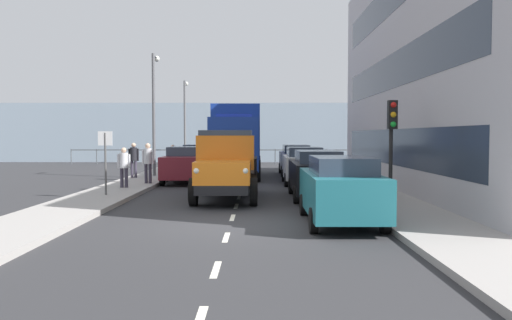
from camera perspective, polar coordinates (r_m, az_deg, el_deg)
The scene contains 23 objects.
ground_plane at distance 21.53m, azimuth -1.61°, elevation -3.29°, with size 80.00×80.00×0.00m, color #2D2D30.
sidewalk_left at distance 21.91m, azimuth 11.27°, elevation -3.04°, with size 2.26×39.12×0.15m, color #9E9993.
sidewalk_right at distance 22.23m, azimuth -14.29°, elevation -2.99°, with size 2.26×39.12×0.15m, color #9E9993.
road_centreline_markings at distance 20.60m, azimuth -1.69°, elevation -3.55°, with size 0.12×34.76×0.01m.
building_terrace at distance 22.95m, azimuth 25.69°, elevation 9.38°, with size 8.87×20.58×10.04m.
sea_horizon at distance 43.97m, azimuth -0.62°, elevation 3.04°, with size 80.00×0.80×5.00m, color #8C9EAD.
seawall_railing at distance 40.39m, azimuth -0.70°, elevation 0.83°, with size 28.08×0.08×1.20m.
truck_vintage_orange at distance 17.82m, azimuth -3.32°, elevation -0.74°, with size 2.17×5.64×2.43m.
lorry_cargo_blue at distance 28.08m, azimuth -2.13°, elevation 2.36°, with size 2.58×8.20×3.87m.
car_teal_kerbside_near at distance 13.35m, azimuth 9.29°, elevation -3.15°, with size 1.82×4.36×1.72m.
car_black_kerbside_1 at distance 18.62m, azimuth 6.73°, elevation -1.48°, with size 1.86×4.52×1.72m.
car_white_kerbside_2 at distance 24.01m, azimuth 5.29°, elevation -0.53°, with size 1.91×3.98×1.72m.
car_navy_kerbside_3 at distance 29.33m, azimuth 4.38°, elevation 0.06°, with size 1.78×4.59×1.72m.
car_maroon_oppositeside_0 at distance 24.68m, azimuth -7.88°, elevation -0.46°, with size 1.80×4.15×1.72m.
car_grey_oppositeside_1 at distance 30.18m, azimuth -6.38°, elevation 0.13°, with size 1.96×3.91×1.72m.
pedestrian_couple_b at distance 21.54m, azimuth -14.36°, elevation -0.44°, with size 0.53×0.34×1.62m.
pedestrian_by_lamp at distance 23.23m, azimuth -11.83°, elevation 0.04°, with size 0.53×0.34×1.76m.
pedestrian_strolling at distance 26.50m, azimuth -13.34°, elevation 0.31°, with size 0.53×0.34×1.74m.
pedestrian_in_dark_coat at distance 29.29m, azimuth -9.15°, elevation 0.39°, with size 0.53×0.34×1.59m.
traffic_light_near at distance 16.77m, azimuth 14.76°, elevation 3.38°, with size 0.28×0.41×3.20m.
lamp_post_promenade at distance 27.76m, azimuth -11.15°, elevation 6.18°, with size 0.32×1.14×6.37m.
lamp_post_far at distance 39.95m, azimuth -7.82°, elevation 5.06°, with size 0.32×1.14×6.27m.
street_sign at distance 18.99m, azimuth -16.28°, elevation 0.89°, with size 0.50×0.07×2.25m.
Camera 1 is at (-0.72, 12.92, 2.25)m, focal length 36.28 mm.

